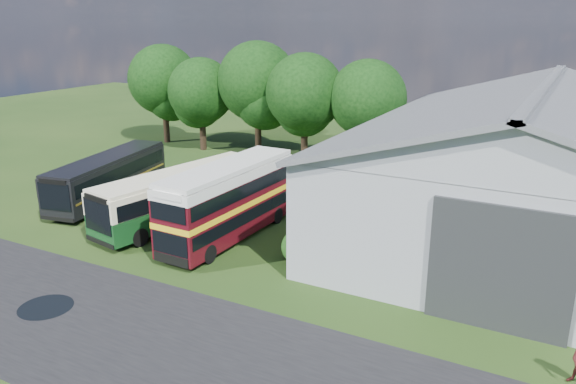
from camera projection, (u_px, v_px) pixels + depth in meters
The scene contains 15 objects.
ground at pixel (125, 286), 24.95m from camera, with size 120.00×120.00×0.00m, color #173210.
asphalt_road at pixel (128, 336), 21.08m from camera, with size 60.00×8.00×0.02m, color black.
puddle at pixel (46, 308), 23.10m from camera, with size 2.20×2.20×0.01m, color black.
storage_shed at pixel (537, 157), 30.40m from camera, with size 18.80×24.80×8.15m.
tree_left_a at pixel (163, 80), 51.92m from camera, with size 6.46×6.46×9.12m.
tree_left_b at pixel (201, 91), 49.01m from camera, with size 5.78×5.78×8.16m.
tree_mid at pixel (257, 82), 47.57m from camera, with size 6.80×6.80×9.60m.
tree_right_a at pixel (305, 92), 44.63m from camera, with size 6.26×6.26×8.83m.
tree_right_b at pixel (368, 99), 43.12m from camera, with size 5.98×5.98×8.45m.
shrub_front at pixel (299, 261), 27.48m from camera, with size 1.70×1.70×1.70m, color #194714.
shrub_mid at pixel (316, 247), 29.16m from camera, with size 1.60×1.60×1.60m, color #194714.
shrub_back at pixel (332, 235), 30.84m from camera, with size 1.80×1.80×1.80m, color #194714.
bus_green_single at pixel (181, 195), 32.38m from camera, with size 4.51×11.28×3.03m.
bus_maroon_double at pixel (229, 202), 29.84m from camera, with size 2.70×9.54×4.07m.
bus_dark_single at pixel (109, 177), 36.40m from camera, with size 4.35×10.69×2.87m.
Camera 1 is at (17.04, -16.47, 11.45)m, focal length 35.00 mm.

